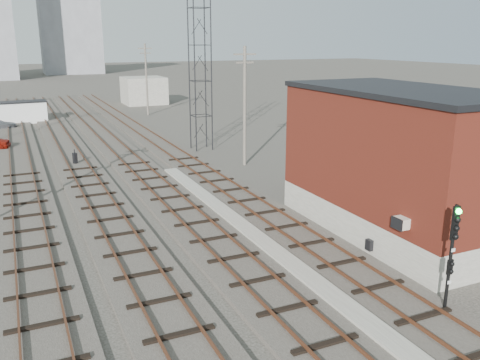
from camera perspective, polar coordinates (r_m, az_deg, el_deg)
ground at (r=68.34m, az=-16.01°, el=6.94°), size 320.00×320.00×0.00m
track_right at (r=48.48m, az=-9.29°, el=4.18°), size 3.20×90.00×0.39m
track_mid_right at (r=47.63m, az=-13.95°, el=3.72°), size 3.20×90.00×0.39m
track_mid_left at (r=47.12m, az=-18.73°, el=3.23°), size 3.20×90.00×0.39m
track_left at (r=46.93m, az=-23.58°, el=2.71°), size 3.20×90.00×0.39m
platform_curb at (r=25.11m, az=1.46°, el=-6.27°), size 0.90×28.00×0.26m
brick_building at (r=26.24m, az=17.39°, el=1.99°), size 6.54×12.20×7.22m
lattice_tower at (r=44.69m, az=-4.52°, el=12.95°), size 1.60×1.60×15.00m
utility_pole_right_a at (r=38.82m, az=0.53°, el=8.62°), size 1.80×0.24×9.00m
utility_pole_right_b at (r=67.13m, az=-10.47°, el=11.26°), size 1.80×0.24×9.00m
apartment_right at (r=158.03m, az=-18.57°, el=15.99°), size 16.00×12.00×26.00m
shed_right at (r=79.57m, az=-10.74°, el=9.84°), size 6.00×6.00×4.00m
signal_mast at (r=19.15m, az=22.71°, el=-7.35°), size 0.40×0.41×4.06m
switch_stand at (r=41.23m, az=-18.03°, el=2.30°), size 0.37×0.37×1.22m
site_trailer at (r=65.17m, az=-23.51°, el=7.01°), size 6.17×3.05×2.52m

